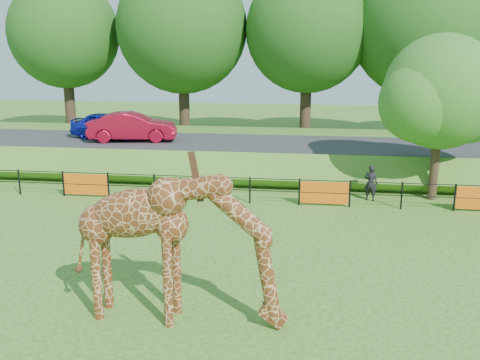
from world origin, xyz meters
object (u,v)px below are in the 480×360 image
(car_blue, at_px, (109,125))
(car_red, at_px, (132,127))
(visitor, at_px, (371,183))
(tree_east, at_px, (443,96))
(giraffe, at_px, (178,248))

(car_blue, distance_m, car_red, 1.69)
(visitor, xyz_separation_m, tree_east, (2.68, 0.56, 3.53))
(car_blue, height_order, visitor, car_blue)
(car_blue, height_order, tree_east, tree_east)
(tree_east, bearing_deg, giraffe, -125.93)
(car_red, relative_size, tree_east, 0.66)
(car_red, bearing_deg, tree_east, -115.34)
(car_red, bearing_deg, visitor, -121.12)
(car_red, distance_m, visitor, 12.63)
(visitor, relative_size, tree_east, 0.22)
(giraffe, bearing_deg, car_red, 114.95)
(giraffe, height_order, car_red, giraffe)
(visitor, bearing_deg, tree_east, -150.44)
(giraffe, distance_m, visitor, 12.07)
(visitor, bearing_deg, car_red, -3.68)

